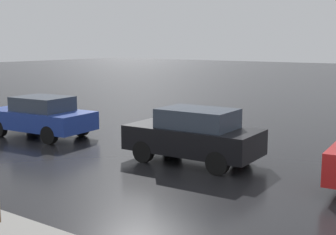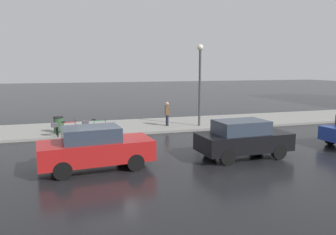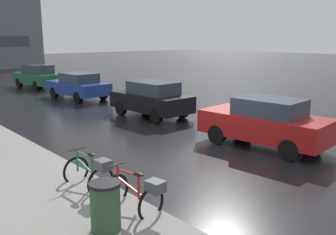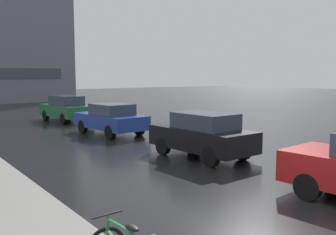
{
  "view_description": "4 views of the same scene",
  "coord_description": "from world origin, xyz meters",
  "views": [
    {
      "loc": [
        -8.96,
        -1.69,
        3.47
      ],
      "look_at": [
        0.06,
        4.74,
        1.68
      ],
      "focal_mm": 50.0,
      "sensor_mm": 36.0,
      "label": 1
    },
    {
      "loc": [
        14.23,
        -1.59,
        3.79
      ],
      "look_at": [
        -1.17,
        3.13,
        1.3
      ],
      "focal_mm": 35.0,
      "sensor_mm": 36.0,
      "label": 2
    },
    {
      "loc": [
        -8.05,
        -7.49,
        3.52
      ],
      "look_at": [
        -0.14,
        1.52,
        0.93
      ],
      "focal_mm": 40.0,
      "sensor_mm": 36.0,
      "label": 3
    },
    {
      "loc": [
        -6.43,
        -4.28,
        2.88
      ],
      "look_at": [
        0.17,
        4.6,
        1.63
      ],
      "focal_mm": 40.0,
      "sensor_mm": 36.0,
      "label": 4
    }
  ],
  "objects": [
    {
      "name": "ground_plane",
      "position": [
        0.0,
        0.0,
        0.0
      ],
      "size": [
        140.0,
        140.0,
        0.0
      ],
      "primitive_type": "plane",
      "color": "black"
    },
    {
      "name": "sidewalk_kerb",
      "position": [
        -6.0,
        10.0,
        0.07
      ],
      "size": [
        4.8,
        60.0,
        0.14
      ],
      "primitive_type": "cube",
      "color": "gray",
      "rests_on": "ground"
    },
    {
      "name": "bicycle_nearest",
      "position": [
        -3.92,
        -1.87,
        0.48
      ],
      "size": [
        0.84,
        1.4,
        0.95
      ],
      "color": "black",
      "rests_on": "ground"
    },
    {
      "name": "bicycle_second",
      "position": [
        -4.04,
        -0.25,
        0.49
      ],
      "size": [
        0.76,
        1.39,
        0.96
      ],
      "color": "black",
      "rests_on": "ground"
    },
    {
      "name": "car_red",
      "position": [
        2.08,
        -0.71,
        0.82
      ],
      "size": [
        2.13,
        4.28,
        1.61
      ],
      "color": "#AD1919",
      "rests_on": "ground"
    },
    {
      "name": "car_black",
      "position": [
        2.26,
        5.39,
        0.82
      ],
      "size": [
        1.91,
        3.96,
        1.59
      ],
      "color": "black",
      "rests_on": "ground"
    },
    {
      "name": "pedestrian",
      "position": [
        -5.2,
        4.31,
        0.92
      ],
      "size": [
        0.42,
        0.28,
        1.64
      ],
      "color": "#1E2333",
      "rests_on": "ground"
    },
    {
      "name": "streetlamp",
      "position": [
        -4.63,
        6.25,
        3.36
      ],
      "size": [
        0.38,
        0.38,
        5.16
      ],
      "color": "#424247",
      "rests_on": "ground"
    },
    {
      "name": "trash_bin",
      "position": [
        -4.85,
        -2.17,
        0.52
      ],
      "size": [
        0.56,
        0.56,
        1.04
      ],
      "color": "#2D5133",
      "rests_on": "ground"
    }
  ]
}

